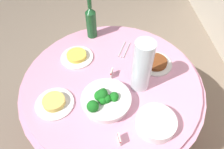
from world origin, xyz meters
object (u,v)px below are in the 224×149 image
plate_stack (156,123)px  label_placard_front (119,139)px  food_plate_noodles (54,103)px  label_placard_mid (112,73)px  decorative_fruit_vase (142,68)px  food_plate_fried_egg (77,56)px  serving_tongs (124,50)px  wine_bottle (91,21)px  broccoli_bowl (105,100)px  food_plate_stir_fry (155,63)px

plate_stack → label_placard_front: 0.21m
food_plate_noodles → label_placard_mid: (-0.19, 0.34, 0.01)m
decorative_fruit_vase → food_plate_noodles: 0.53m
food_plate_fried_egg → food_plate_noodles: food_plate_noodles is taller
serving_tongs → label_placard_mid: 0.25m
wine_bottle → label_placard_mid: bearing=16.5°
label_placard_mid → plate_stack: bearing=30.0°
label_placard_front → label_placard_mid: 0.43m
food_plate_noodles → broccoli_bowl: bearing=86.1°
decorative_fruit_vase → label_placard_mid: decorative_fruit_vase is taller
broccoli_bowl → label_placard_mid: 0.21m
decorative_fruit_vase → food_plate_noodles: bearing=-78.3°
broccoli_bowl → food_plate_fried_egg: broccoli_bowl is taller
broccoli_bowl → food_plate_stir_fry: 0.45m
food_plate_fried_egg → food_plate_noodles: bearing=-17.0°
plate_stack → food_plate_fried_egg: plate_stack is taller
plate_stack → food_plate_fried_egg: bearing=-140.9°
plate_stack → wine_bottle: bearing=-156.8°
food_plate_noodles → wine_bottle: bearing=160.0°
food_plate_noodles → plate_stack: bearing=72.8°
serving_tongs → food_plate_stir_fry: 0.24m
serving_tongs → decorative_fruit_vase: bearing=11.2°
broccoli_bowl → label_placard_mid: bearing=166.4°
serving_tongs → label_placard_front: bearing=-8.0°
food_plate_stir_fry → plate_stack: bearing=-11.3°
broccoli_bowl → food_plate_fried_egg: 0.42m
wine_bottle → food_plate_fried_egg: wine_bottle is taller
wine_bottle → food_plate_stir_fry: (0.33, 0.42, -0.11)m
food_plate_stir_fry → food_plate_fried_egg: (-0.09, -0.52, 0.00)m
wine_bottle → food_plate_noodles: bearing=-20.0°
plate_stack → serving_tongs: 0.59m
plate_stack → serving_tongs: bearing=-169.7°
food_plate_fried_egg → label_placard_mid: size_ratio=4.00×
decorative_fruit_vase → wine_bottle: bearing=-150.2°
food_plate_noodles → label_placard_front: 0.42m
serving_tongs → food_plate_fried_egg: food_plate_fried_egg is taller
plate_stack → label_placard_mid: 0.41m
serving_tongs → wine_bottle: bearing=-129.5°
label_placard_front → food_plate_noodles: bearing=-125.1°
food_plate_noodles → serving_tongs: bearing=133.4°
label_placard_front → wine_bottle: bearing=-171.3°
wine_bottle → label_placard_mid: wine_bottle is taller
broccoli_bowl → food_plate_stir_fry: bearing=130.1°
food_plate_stir_fry → food_plate_fried_egg: food_plate_fried_egg is taller
wine_bottle → plate_stack: bearing=23.2°
label_placard_mid → food_plate_fried_egg: bearing=-127.8°
plate_stack → decorative_fruit_vase: decorative_fruit_vase is taller
decorative_fruit_vase → label_placard_mid: size_ratio=6.18×
label_placard_mid → broccoli_bowl: bearing=-13.6°
wine_bottle → label_placard_front: (0.84, 0.13, -0.10)m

